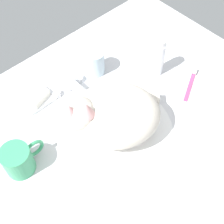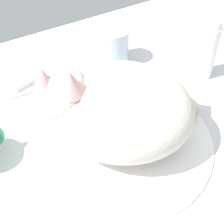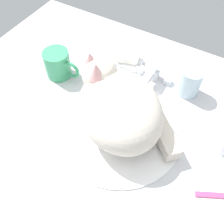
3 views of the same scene
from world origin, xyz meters
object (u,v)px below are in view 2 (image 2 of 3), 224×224
Objects in this scene: cat at (115,108)px; soap_bar at (23,76)px; toothpaste_bottle at (208,51)px; faucet at (72,70)px; rinse_cup at (115,46)px.

soap_bar is (-9.21, 22.85, -6.09)cm from cat.
cat is at bearing -165.57° from toothpaste_bottle.
faucet is 1.72× the size of soap_bar.
rinse_cup is at bearing -6.31° from soap_bar.
toothpaste_bottle reaches higher than faucet.
faucet is at bearing 152.81° from toothpaste_bottle.
cat reaches higher than faucet.
toothpaste_bottle is (25.40, -13.05, 4.07)cm from faucet.
rinse_cup is 20.09cm from toothpaste_bottle.
toothpaste_bottle is at bearing -24.56° from soap_bar.
rinse_cup is at bearing 4.01° from faucet.
faucet is at bearing 87.98° from cat.
toothpaste_bottle is at bearing 14.43° from cat.
rinse_cup is (11.00, 0.77, 1.79)cm from faucet.
faucet reaches higher than soap_bar.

